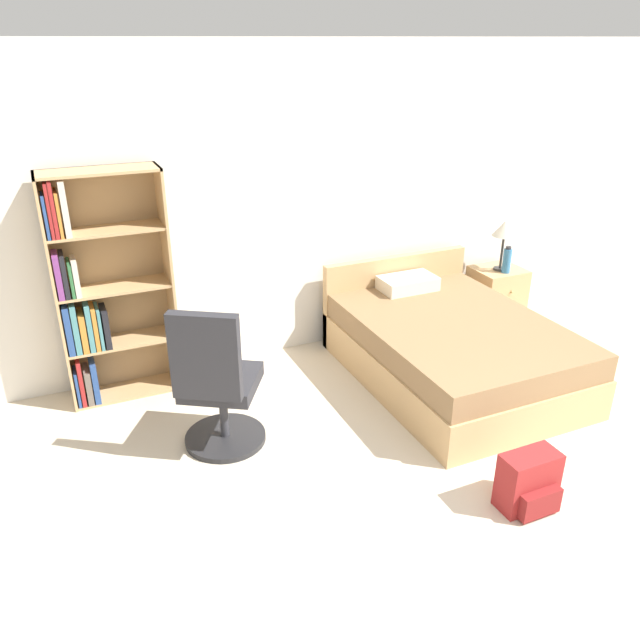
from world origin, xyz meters
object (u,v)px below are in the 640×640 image
bookshelf (99,295)px  backpack_red (529,483)px  nightstand (496,295)px  water_bottle (507,260)px  office_chair (217,388)px  table_lamp (505,230)px  bed (449,346)px

bookshelf → backpack_red: bookshelf is taller
nightstand → water_bottle: water_bottle is taller
office_chair → table_lamp: office_chair is taller
bookshelf → water_bottle: 3.68m
bookshelf → backpack_red: 3.24m
bookshelf → bed: bookshelf is taller
table_lamp → water_bottle: size_ratio=1.89×
bookshelf → backpack_red: bearing=-48.3°
bed → backpack_red: 1.61m
office_chair → bed: bearing=6.3°
bed → water_bottle: bearing=31.5°
bookshelf → office_chair: bookshelf is taller
nightstand → bed: bearing=-144.9°
bed → office_chair: 2.03m
water_bottle → backpack_red: (-1.55, -2.20, -0.49)m
bed → office_chair: (-2.01, -0.22, 0.21)m
backpack_red → water_bottle: bearing=54.7°
bookshelf → nightstand: bearing=-1.1°
water_bottle → backpack_red: water_bottle is taller
backpack_red → bed: bearing=72.6°
bed → backpack_red: size_ratio=5.46×
table_lamp → water_bottle: (0.00, -0.08, -0.27)m
bookshelf → table_lamp: bookshelf is taller
office_chair → backpack_red: (1.52, -1.32, -0.31)m
bookshelf → bed: (2.59, -0.83, -0.58)m
water_bottle → backpack_red: bearing=-125.3°
nightstand → water_bottle: size_ratio=2.10×
office_chair → water_bottle: (3.08, 0.88, 0.18)m
backpack_red → bookshelf: bearing=131.7°
water_bottle → backpack_red: size_ratio=0.71×
bed → water_bottle: size_ratio=7.70×
bookshelf → backpack_red: size_ratio=4.86×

